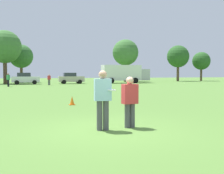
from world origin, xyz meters
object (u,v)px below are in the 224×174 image
at_px(parked_car_far_right, 71,78).
at_px(box_truck, 124,73).
at_px(player_thrower, 103,97).
at_px(bystander_sideline_watcher, 49,79).
at_px(traffic_cone, 72,101).
at_px(bystander_far_jogger, 8,79).
at_px(parked_car_near_right, 25,78).
at_px(frisbee, 111,90).
at_px(player_defender, 130,99).

xyz_separation_m(parked_car_far_right, box_truck, (9.63, 0.40, 0.83)).
relative_size(player_thrower, bystander_sideline_watcher, 1.13).
distance_m(traffic_cone, bystander_sideline_watcher, 25.88).
xyz_separation_m(box_truck, bystander_far_jogger, (-18.87, -8.47, -0.77)).
distance_m(bystander_sideline_watcher, bystander_far_jogger, 6.30).
relative_size(box_truck, bystander_sideline_watcher, 5.38).
bearing_deg(parked_car_near_right, box_truck, 2.97).
distance_m(parked_car_far_right, box_truck, 9.68).
bearing_deg(bystander_sideline_watcher, box_truck, 20.88).
bearing_deg(box_truck, bystander_far_jogger, -155.84).
bearing_deg(frisbee, traffic_cone, 90.90).
relative_size(frisbee, bystander_far_jogger, 0.16).
distance_m(traffic_cone, parked_car_far_right, 30.96).
height_order(traffic_cone, box_truck, box_truck).
bearing_deg(frisbee, player_thrower, 154.67).
distance_m(player_defender, bystander_sideline_watcher, 32.55).
bearing_deg(parked_car_far_right, bystander_far_jogger, -138.90).
xyz_separation_m(player_thrower, parked_car_far_right, (4.64, 37.45, -0.09)).
bearing_deg(parked_car_far_right, player_defender, -95.69).
bearing_deg(parked_car_far_right, frisbee, -96.68).
bearing_deg(bystander_sideline_watcher, frisbee, -90.91).
xyz_separation_m(frisbee, traffic_cone, (-0.11, 6.95, -0.98)).
xyz_separation_m(player_thrower, bystander_far_jogger, (-4.60, 29.39, -0.03)).
distance_m(player_defender, parked_car_far_right, 37.49).
height_order(player_thrower, traffic_cone, player_thrower).
distance_m(box_truck, bystander_far_jogger, 20.70).
xyz_separation_m(frisbee, parked_car_near_right, (-2.82, 37.10, -0.29)).
bearing_deg(traffic_cone, player_defender, -83.22).
relative_size(player_thrower, frisbee, 6.59).
bearing_deg(bystander_far_jogger, parked_car_near_right, 75.14).
xyz_separation_m(traffic_cone, bystander_far_jogger, (-4.73, 22.56, 0.76)).
distance_m(player_defender, frisbee, 0.80).
height_order(player_thrower, bystander_far_jogger, player_thrower).
distance_m(player_thrower, parked_car_near_right, 37.08).
xyz_separation_m(parked_car_far_right, bystander_sideline_watcher, (-3.88, -4.75, -0.03)).
bearing_deg(player_defender, box_truck, 70.51).
bearing_deg(traffic_cone, parked_car_near_right, 95.15).
xyz_separation_m(player_defender, box_truck, (13.35, 37.71, 0.86)).
xyz_separation_m(player_thrower, player_defender, (0.92, 0.15, -0.11)).
relative_size(parked_car_near_right, parked_car_far_right, 1.00).
bearing_deg(player_thrower, player_defender, 9.26).
distance_m(player_thrower, frisbee, 0.33).
relative_size(player_thrower, bystander_far_jogger, 1.03).
height_order(player_defender, box_truck, box_truck).
height_order(traffic_cone, bystander_sideline_watcher, bystander_sideline_watcher).
height_order(player_thrower, parked_car_far_right, parked_car_far_right).
relative_size(traffic_cone, bystander_sideline_watcher, 0.30).
height_order(frisbee, parked_car_far_right, parked_car_far_right).
height_order(traffic_cone, parked_car_near_right, parked_car_near_right).
xyz_separation_m(player_thrower, box_truck, (14.27, 37.86, 0.74)).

